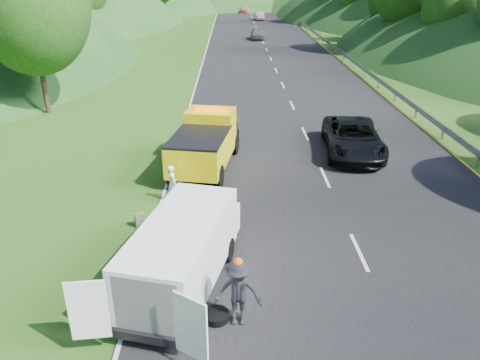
{
  "coord_description": "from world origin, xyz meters",
  "views": [
    {
      "loc": [
        -1.12,
        -14.78,
        8.38
      ],
      "look_at": [
        -0.81,
        0.92,
        1.3
      ],
      "focal_mm": 35.0,
      "sensor_mm": 36.0,
      "label": 1
    }
  ],
  "objects_px": {
    "white_van": "(184,249)",
    "child": "(224,231)",
    "passing_suv": "(351,153)",
    "worker": "(238,323)",
    "tow_truck": "(206,142)",
    "suitcase": "(140,220)",
    "spare_tire": "(216,320)",
    "woman": "(173,201)"
  },
  "relations": [
    {
      "from": "worker",
      "to": "child",
      "type": "bearing_deg",
      "value": 100.42
    },
    {
      "from": "white_van",
      "to": "child",
      "type": "height_order",
      "value": "white_van"
    },
    {
      "from": "worker",
      "to": "passing_suv",
      "type": "distance_m",
      "value": 13.53
    },
    {
      "from": "tow_truck",
      "to": "child",
      "type": "height_order",
      "value": "tow_truck"
    },
    {
      "from": "worker",
      "to": "spare_tire",
      "type": "distance_m",
      "value": 0.59
    },
    {
      "from": "white_van",
      "to": "child",
      "type": "distance_m",
      "value": 3.46
    },
    {
      "from": "tow_truck",
      "to": "spare_tire",
      "type": "height_order",
      "value": "tow_truck"
    },
    {
      "from": "tow_truck",
      "to": "passing_suv",
      "type": "xyz_separation_m",
      "value": [
        7.16,
        1.7,
        -1.25
      ]
    },
    {
      "from": "worker",
      "to": "suitcase",
      "type": "relative_size",
      "value": 3.62
    },
    {
      "from": "tow_truck",
      "to": "white_van",
      "type": "xyz_separation_m",
      "value": [
        -0.2,
        -8.87,
        -0.03
      ]
    },
    {
      "from": "spare_tire",
      "to": "woman",
      "type": "bearing_deg",
      "value": 105.29
    },
    {
      "from": "white_van",
      "to": "spare_tire",
      "type": "distance_m",
      "value": 2.14
    },
    {
      "from": "passing_suv",
      "to": "woman",
      "type": "bearing_deg",
      "value": -142.38
    },
    {
      "from": "woman",
      "to": "worker",
      "type": "distance_m",
      "value": 7.45
    },
    {
      "from": "suitcase",
      "to": "spare_tire",
      "type": "distance_m",
      "value": 5.72
    },
    {
      "from": "white_van",
      "to": "worker",
      "type": "height_order",
      "value": "white_van"
    },
    {
      "from": "woman",
      "to": "worker",
      "type": "bearing_deg",
      "value": 170.42
    },
    {
      "from": "woman",
      "to": "suitcase",
      "type": "distance_m",
      "value": 2.18
    },
    {
      "from": "tow_truck",
      "to": "suitcase",
      "type": "distance_m",
      "value": 5.9
    },
    {
      "from": "child",
      "to": "spare_tire",
      "type": "xyz_separation_m",
      "value": [
        -0.15,
        -4.54,
        0.0
      ]
    },
    {
      "from": "child",
      "to": "worker",
      "type": "bearing_deg",
      "value": -34.91
    },
    {
      "from": "tow_truck",
      "to": "child",
      "type": "relative_size",
      "value": 6.03
    },
    {
      "from": "worker",
      "to": "passing_suv",
      "type": "relative_size",
      "value": 0.33
    },
    {
      "from": "spare_tire",
      "to": "tow_truck",
      "type": "bearing_deg",
      "value": 94.0
    },
    {
      "from": "tow_truck",
      "to": "passing_suv",
      "type": "distance_m",
      "value": 7.47
    },
    {
      "from": "tow_truck",
      "to": "child",
      "type": "xyz_separation_m",
      "value": [
        0.87,
        -5.82,
        -1.25
      ]
    },
    {
      "from": "child",
      "to": "worker",
      "type": "relative_size",
      "value": 0.55
    },
    {
      "from": "tow_truck",
      "to": "woman",
      "type": "relative_size",
      "value": 4.13
    },
    {
      "from": "tow_truck",
      "to": "worker",
      "type": "bearing_deg",
      "value": -72.93
    },
    {
      "from": "white_van",
      "to": "suitcase",
      "type": "bearing_deg",
      "value": 133.4
    },
    {
      "from": "passing_suv",
      "to": "worker",
      "type": "bearing_deg",
      "value": -109.9
    },
    {
      "from": "tow_truck",
      "to": "passing_suv",
      "type": "height_order",
      "value": "tow_truck"
    },
    {
      "from": "woman",
      "to": "child",
      "type": "relative_size",
      "value": 1.46
    },
    {
      "from": "white_van",
      "to": "tow_truck",
      "type": "bearing_deg",
      "value": 103.05
    },
    {
      "from": "woman",
      "to": "child",
      "type": "height_order",
      "value": "woman"
    },
    {
      "from": "woman",
      "to": "spare_tire",
      "type": "xyz_separation_m",
      "value": [
        1.88,
        -6.89,
        0.0
      ]
    },
    {
      "from": "tow_truck",
      "to": "woman",
      "type": "xyz_separation_m",
      "value": [
        -1.16,
        -3.47,
        -1.25
      ]
    },
    {
      "from": "woman",
      "to": "passing_suv",
      "type": "xyz_separation_m",
      "value": [
        8.32,
        5.17,
        0.0
      ]
    },
    {
      "from": "spare_tire",
      "to": "passing_suv",
      "type": "xyz_separation_m",
      "value": [
        6.44,
        12.06,
        0.0
      ]
    },
    {
      "from": "white_van",
      "to": "passing_suv",
      "type": "xyz_separation_m",
      "value": [
        7.37,
        10.57,
        -1.22
      ]
    },
    {
      "from": "worker",
      "to": "spare_tire",
      "type": "bearing_deg",
      "value": 171.82
    },
    {
      "from": "child",
      "to": "spare_tire",
      "type": "height_order",
      "value": "child"
    }
  ]
}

